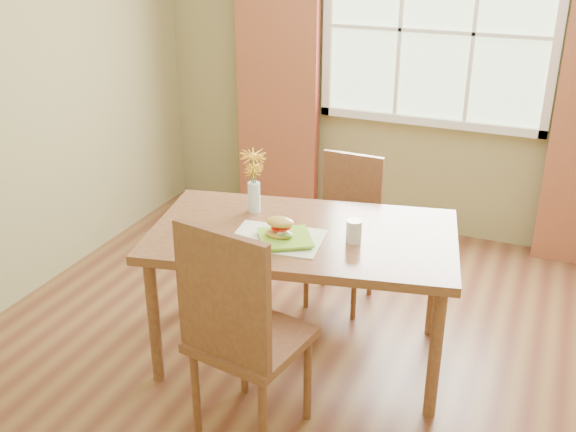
# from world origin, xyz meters

# --- Properties ---
(room) EXTENTS (4.24, 3.84, 2.74)m
(room) POSITION_xyz_m (0.00, 0.00, 1.35)
(room) COLOR brown
(room) RESTS_ON ground
(window) EXTENTS (1.62, 0.06, 1.32)m
(window) POSITION_xyz_m (0.00, 1.87, 1.50)
(window) COLOR #B4D29F
(window) RESTS_ON room
(curtain_left) EXTENTS (0.65, 0.08, 2.20)m
(curtain_left) POSITION_xyz_m (-1.15, 1.78, 1.10)
(curtain_left) COLOR maroon
(curtain_left) RESTS_ON room
(dining_table) EXTENTS (1.69, 1.16, 0.75)m
(dining_table) POSITION_xyz_m (-0.24, 0.02, 0.67)
(dining_table) COLOR brown
(dining_table) RESTS_ON room
(chair_near) EXTENTS (0.53, 0.53, 1.10)m
(chair_near) POSITION_xyz_m (-0.26, -0.69, 0.60)
(chair_near) COLOR brown
(chair_near) RESTS_ON room
(chair_far) EXTENTS (0.39, 0.39, 0.92)m
(chair_far) POSITION_xyz_m (-0.24, 0.72, 0.50)
(chair_far) COLOR brown
(chair_far) RESTS_ON room
(placemat) EXTENTS (0.48, 0.38, 0.01)m
(placemat) POSITION_xyz_m (-0.33, -0.11, 0.76)
(placemat) COLOR beige
(placemat) RESTS_ON dining_table
(plate) EXTENTS (0.34, 0.34, 0.01)m
(plate) POSITION_xyz_m (-0.28, -0.12, 0.76)
(plate) COLOR #79B82E
(plate) RESTS_ON placemat
(croissant_sandwich) EXTENTS (0.15, 0.11, 0.11)m
(croissant_sandwich) POSITION_xyz_m (-0.31, -0.12, 0.82)
(croissant_sandwich) COLOR gold
(croissant_sandwich) RESTS_ON plate
(water_glass) EXTENTS (0.08, 0.08, 0.12)m
(water_glass) POSITION_xyz_m (0.03, 0.01, 0.81)
(water_glass) COLOR silver
(water_glass) RESTS_ON dining_table
(flower_vase) EXTENTS (0.14, 0.14, 0.35)m
(flower_vase) POSITION_xyz_m (-0.58, 0.16, 0.96)
(flower_vase) COLOR silver
(flower_vase) RESTS_ON dining_table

